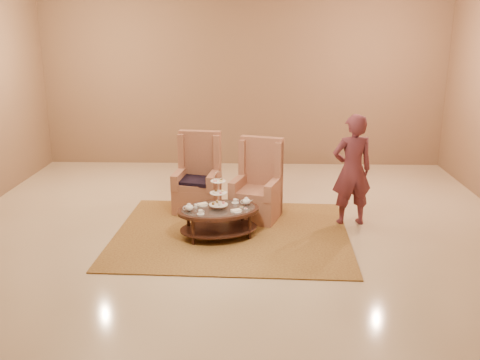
{
  "coord_description": "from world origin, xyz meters",
  "views": [
    {
      "loc": [
        0.29,
        -6.72,
        2.79
      ],
      "look_at": [
        0.06,
        0.2,
        0.76
      ],
      "focal_mm": 40.0,
      "sensor_mm": 36.0,
      "label": 1
    }
  ],
  "objects_px": {
    "armchair_right": "(258,192)",
    "person": "(352,170)",
    "tea_table": "(218,214)",
    "armchair_left": "(198,184)"
  },
  "relations": [
    {
      "from": "tea_table",
      "to": "armchair_left",
      "type": "xyz_separation_m",
      "value": [
        -0.4,
        1.15,
        0.07
      ]
    },
    {
      "from": "tea_table",
      "to": "armchair_left",
      "type": "relative_size",
      "value": 1.06
    },
    {
      "from": "tea_table",
      "to": "armchair_right",
      "type": "bearing_deg",
      "value": 40.08
    },
    {
      "from": "armchair_left",
      "to": "person",
      "type": "bearing_deg",
      "value": -7.39
    },
    {
      "from": "armchair_right",
      "to": "person",
      "type": "distance_m",
      "value": 1.4
    },
    {
      "from": "tea_table",
      "to": "person",
      "type": "height_order",
      "value": "person"
    },
    {
      "from": "tea_table",
      "to": "armchair_right",
      "type": "relative_size",
      "value": 1.07
    },
    {
      "from": "tea_table",
      "to": "armchair_left",
      "type": "height_order",
      "value": "armchair_left"
    },
    {
      "from": "tea_table",
      "to": "armchair_right",
      "type": "xyz_separation_m",
      "value": [
        0.53,
        0.79,
        0.06
      ]
    },
    {
      "from": "tea_table",
      "to": "armchair_right",
      "type": "height_order",
      "value": "armchair_right"
    }
  ]
}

